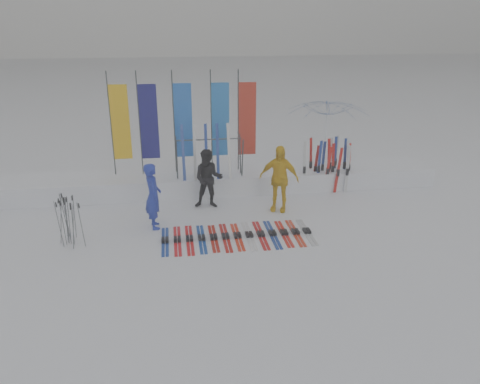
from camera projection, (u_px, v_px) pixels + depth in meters
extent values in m
plane|color=white|center=(242.00, 256.00, 11.01)|extent=(120.00, 120.00, 0.00)
cube|color=white|center=(220.00, 181.00, 15.17)|extent=(14.00, 1.60, 0.60)
imported|color=#1C2CA4|center=(153.00, 196.00, 12.21)|extent=(0.53, 0.71, 1.78)
imported|color=black|center=(208.00, 179.00, 13.55)|extent=(0.93, 0.78, 1.75)
imported|color=yellow|center=(279.00, 178.00, 13.30)|extent=(1.23, 0.88, 1.93)
imported|color=white|center=(326.00, 135.00, 16.73)|extent=(3.32, 3.37, 2.63)
cube|color=navy|center=(165.00, 240.00, 11.68)|extent=(0.17, 1.61, 0.07)
cube|color=red|center=(177.00, 240.00, 11.72)|extent=(0.17, 1.68, 0.07)
cube|color=red|center=(190.00, 239.00, 11.77)|extent=(0.17, 1.70, 0.07)
cube|color=#153C95|center=(202.00, 238.00, 11.81)|extent=(0.17, 1.63, 0.07)
cube|color=#AE1A0D|center=(214.00, 237.00, 11.85)|extent=(0.17, 1.56, 0.07)
cube|color=#B8170E|center=(226.00, 237.00, 11.89)|extent=(0.17, 1.66, 0.07)
cube|color=red|center=(237.00, 236.00, 11.93)|extent=(0.17, 1.60, 0.07)
cube|color=silver|center=(249.00, 235.00, 11.98)|extent=(0.17, 1.69, 0.07)
cube|color=#B10E10|center=(261.00, 234.00, 12.02)|extent=(0.17, 1.69, 0.07)
cube|color=navy|center=(272.00, 233.00, 12.06)|extent=(0.17, 1.69, 0.07)
cube|color=red|center=(284.00, 233.00, 12.10)|extent=(0.17, 1.58, 0.07)
cube|color=red|center=(295.00, 232.00, 12.15)|extent=(0.17, 1.61, 0.07)
cube|color=#B2B4B9|center=(307.00, 231.00, 12.19)|extent=(0.17, 1.59, 0.07)
cylinder|color=#595B60|center=(66.00, 220.00, 11.42)|extent=(0.09, 0.07, 1.24)
cylinder|color=#595B60|center=(81.00, 225.00, 11.27)|extent=(0.10, 0.06, 1.15)
cylinder|color=#595B60|center=(69.00, 219.00, 11.55)|extent=(0.06, 0.02, 1.19)
cylinder|color=#595B60|center=(67.00, 221.00, 11.42)|extent=(0.10, 0.10, 1.20)
cylinder|color=#595B60|center=(73.00, 227.00, 11.11)|extent=(0.15, 0.06, 1.17)
cylinder|color=#595B60|center=(75.00, 216.00, 11.73)|extent=(0.06, 0.03, 1.16)
cylinder|color=#595B60|center=(73.00, 224.00, 11.30)|extent=(0.10, 0.14, 1.14)
cylinder|color=#595B60|center=(63.00, 222.00, 11.39)|extent=(0.09, 0.16, 1.16)
cylinder|color=#595B60|center=(67.00, 221.00, 11.43)|extent=(0.06, 0.03, 1.17)
cylinder|color=#595B60|center=(64.00, 215.00, 11.70)|extent=(0.09, 0.15, 1.23)
cylinder|color=#595B60|center=(61.00, 220.00, 11.47)|extent=(0.15, 0.12, 1.18)
cylinder|color=#595B60|center=(59.00, 224.00, 11.26)|extent=(0.13, 0.11, 1.18)
cylinder|color=#383A3F|center=(111.00, 125.00, 14.26)|extent=(0.04, 0.04, 3.20)
cube|color=yellow|center=(121.00, 123.00, 14.28)|extent=(0.55, 0.03, 2.30)
cylinder|color=#383A3F|center=(140.00, 124.00, 14.33)|extent=(0.04, 0.04, 3.20)
cube|color=#0E0D5E|center=(149.00, 122.00, 14.35)|extent=(0.55, 0.03, 2.30)
cylinder|color=#383A3F|center=(174.00, 123.00, 14.50)|extent=(0.04, 0.04, 3.20)
cube|color=blue|center=(183.00, 121.00, 14.53)|extent=(0.55, 0.03, 2.30)
cylinder|color=#383A3F|center=(211.00, 122.00, 14.65)|extent=(0.04, 0.04, 3.20)
cube|color=blue|center=(221.00, 120.00, 14.67)|extent=(0.55, 0.03, 2.30)
cylinder|color=#383A3F|center=(238.00, 121.00, 14.75)|extent=(0.04, 0.04, 3.20)
cube|color=#B62313|center=(247.00, 119.00, 14.77)|extent=(0.55, 0.03, 2.30)
cylinder|color=#383A3F|center=(177.00, 161.00, 14.05)|extent=(0.04, 0.30, 1.23)
cylinder|color=#383A3F|center=(177.00, 156.00, 14.51)|extent=(0.04, 0.30, 1.23)
cylinder|color=#383A3F|center=(243.00, 158.00, 14.33)|extent=(0.04, 0.30, 1.23)
cylinder|color=#383A3F|center=(240.00, 154.00, 14.79)|extent=(0.04, 0.30, 1.23)
cylinder|color=#383A3F|center=(209.00, 139.00, 14.23)|extent=(2.00, 0.04, 0.04)
cube|color=red|center=(315.00, 167.00, 15.06)|extent=(0.09, 0.03, 1.47)
cube|color=silver|center=(330.00, 163.00, 15.16)|extent=(0.09, 0.04, 1.67)
cube|color=red|center=(329.00, 164.00, 14.98)|extent=(0.09, 0.04, 1.70)
cube|color=navy|center=(319.00, 166.00, 14.88)|extent=(0.09, 0.02, 1.64)
cube|color=navy|center=(335.00, 162.00, 15.33)|extent=(0.09, 0.04, 1.66)
cube|color=red|center=(328.00, 170.00, 14.77)|extent=(0.09, 0.02, 1.51)
cube|color=navy|center=(345.00, 163.00, 15.26)|extent=(0.09, 0.03, 1.63)
cube|color=silver|center=(335.00, 160.00, 15.62)|extent=(0.09, 0.04, 1.61)
cube|color=silver|center=(347.00, 169.00, 14.71)|extent=(0.09, 0.03, 1.55)
cube|color=navy|center=(323.00, 165.00, 15.13)|extent=(0.09, 0.04, 1.56)
cube|color=red|center=(333.00, 167.00, 14.98)|extent=(0.09, 0.02, 1.54)
cube|color=silver|center=(348.00, 165.00, 15.05)|extent=(0.09, 0.04, 1.60)
cube|color=red|center=(338.00, 171.00, 14.70)|extent=(0.09, 0.03, 1.49)
cube|color=red|center=(349.00, 166.00, 15.15)|extent=(0.09, 0.04, 1.51)
cube|color=red|center=(311.00, 162.00, 15.33)|extent=(0.09, 0.04, 1.63)
cube|color=silver|center=(304.00, 167.00, 14.73)|extent=(0.09, 0.03, 1.67)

